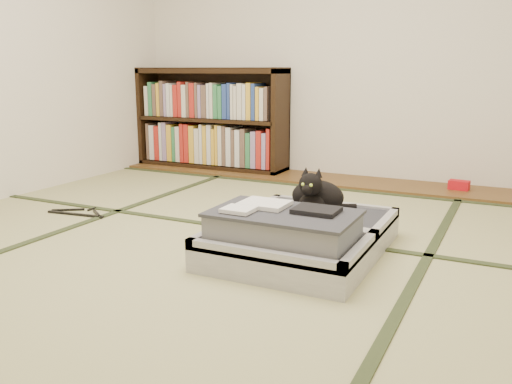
% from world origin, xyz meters
% --- Properties ---
extents(floor, '(4.50, 4.50, 0.00)m').
position_xyz_m(floor, '(0.00, 0.00, 0.00)').
color(floor, tan).
rests_on(floor, ground).
extents(wood_strip, '(4.00, 0.50, 0.02)m').
position_xyz_m(wood_strip, '(0.00, 2.00, 0.01)').
color(wood_strip, brown).
rests_on(wood_strip, ground).
extents(red_item, '(0.16, 0.11, 0.07)m').
position_xyz_m(red_item, '(0.97, 2.03, 0.06)').
color(red_item, red).
rests_on(red_item, wood_strip).
extents(tatami_borders, '(4.00, 4.50, 0.01)m').
position_xyz_m(tatami_borders, '(0.00, 0.49, 0.00)').
color(tatami_borders, '#2D381E').
rests_on(tatami_borders, ground).
extents(bookcase, '(1.47, 0.34, 0.94)m').
position_xyz_m(bookcase, '(-1.27, 2.07, 0.45)').
color(bookcase, black).
rests_on(bookcase, wood_strip).
extents(suitcase, '(0.77, 1.02, 0.30)m').
position_xyz_m(suitcase, '(0.40, 0.13, 0.11)').
color(suitcase, '#B3B3B8').
rests_on(suitcase, floor).
extents(cat, '(0.34, 0.34, 0.27)m').
position_xyz_m(cat, '(0.38, 0.42, 0.25)').
color(cat, black).
rests_on(cat, suitcase).
extents(cable_coil, '(0.11, 0.11, 0.03)m').
position_xyz_m(cable_coil, '(0.57, 0.45, 0.16)').
color(cable_coil, white).
rests_on(cable_coil, suitcase).
extents(hanger, '(0.44, 0.22, 0.01)m').
position_xyz_m(hanger, '(-1.19, 0.24, 0.01)').
color(hanger, black).
rests_on(hanger, floor).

